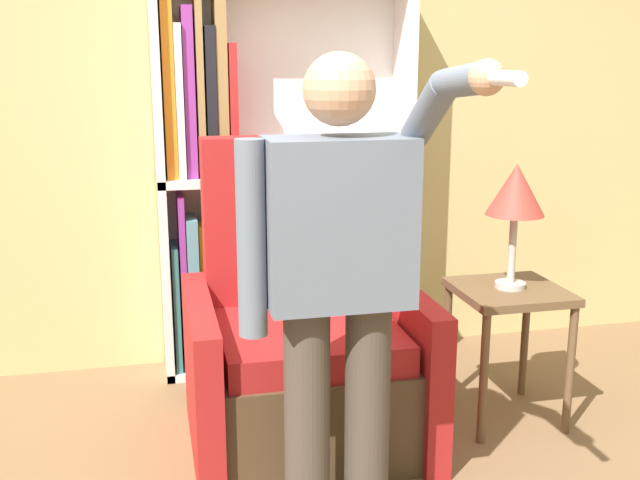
{
  "coord_description": "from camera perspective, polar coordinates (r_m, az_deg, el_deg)",
  "views": [
    {
      "loc": [
        -0.55,
        -1.83,
        1.57
      ],
      "look_at": [
        0.02,
        0.67,
        0.95
      ],
      "focal_mm": 42.0,
      "sensor_mm": 36.0,
      "label": 1
    }
  ],
  "objects": [
    {
      "name": "bookcase",
      "position": [
        3.78,
        -5.51,
        4.28
      ],
      "size": [
        1.27,
        0.28,
        1.99
      ],
      "color": "white",
      "rests_on": "ground_plane"
    },
    {
      "name": "armchair",
      "position": [
        3.19,
        -1.36,
        -8.35
      ],
      "size": [
        0.96,
        0.85,
        1.26
      ],
      "color": "#4C3823",
      "rests_on": "ground_plane"
    },
    {
      "name": "person_standing",
      "position": [
        2.34,
        1.44,
        -2.63
      ],
      "size": [
        0.6,
        0.78,
        1.6
      ],
      "color": "#473D33",
      "rests_on": "ground_plane"
    },
    {
      "name": "wall_back",
      "position": [
        3.9,
        -4.87,
        10.94
      ],
      "size": [
        8.0,
        0.06,
        2.8
      ],
      "color": "tan",
      "rests_on": "ground_plane"
    },
    {
      "name": "table_lamp",
      "position": [
        3.27,
        14.69,
        3.42
      ],
      "size": [
        0.25,
        0.25,
        0.54
      ],
      "color": "#B7B2A8",
      "rests_on": "side_table"
    },
    {
      "name": "side_table",
      "position": [
        3.39,
        14.17,
        -5.24
      ],
      "size": [
        0.45,
        0.45,
        0.61
      ],
      "color": "brown",
      "rests_on": "ground_plane"
    }
  ]
}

